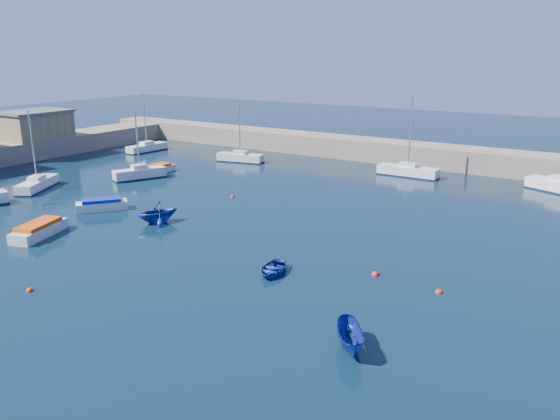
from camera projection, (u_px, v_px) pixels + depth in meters
The scene contains 19 objects.
ground at pixel (112, 289), 32.72m from camera, with size 220.00×220.00×0.00m, color black.
back_wall at pixel (394, 152), 69.60m from camera, with size 96.00×4.50×2.60m, color #7A6B5D.
brick_shed_a at pixel (35, 126), 72.62m from camera, with size 6.00×8.00×3.40m, color #8F7653.
sailboat_2 at pixel (37, 184), 55.99m from camera, with size 4.46×6.22×8.08m.
sailboat_3 at pixel (140, 173), 60.61m from camera, with size 3.83×5.84×7.68m.
sailboat_4 at pixel (147, 147), 77.03m from camera, with size 2.19×6.26×8.08m.
sailboat_5 at pixel (240, 157), 69.85m from camera, with size 6.20×2.90×7.92m.
sailboat_6 at pixel (408, 171), 61.90m from camera, with size 6.80×1.92×8.92m.
sailboat_7 at pixel (559, 186), 54.74m from camera, with size 6.63×4.36×8.63m.
motorboat_0 at pixel (39, 230), 41.92m from camera, with size 3.17×5.21×1.10m.
motorboat_1 at pixel (102, 205), 48.73m from camera, with size 3.93×4.36×1.07m.
motorboat_2 at pixel (156, 169), 63.50m from camera, with size 1.76×4.77×0.97m.
dinghy_center at pixel (273, 269), 34.92m from camera, with size 2.13×2.98×0.62m, color navy.
dinghy_left at pixel (157, 212), 45.09m from camera, with size 3.02×3.50×1.84m, color navy.
dinghy_right at pixel (350, 338), 25.89m from camera, with size 1.20×3.20×1.23m, color navy.
buoy_0 at pixel (30, 291), 32.44m from camera, with size 0.41×0.41×0.41m, color red.
buoy_1 at pixel (375, 275), 34.75m from camera, with size 0.50×0.50×0.50m, color red.
buoy_2 at pixel (439, 293), 32.23m from camera, with size 0.44×0.44×0.44m, color red.
buoy_3 at pixel (233, 197), 53.17m from camera, with size 0.40×0.40×0.40m, color red.
Camera 1 is at (24.67, -19.94, 13.76)m, focal length 35.00 mm.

